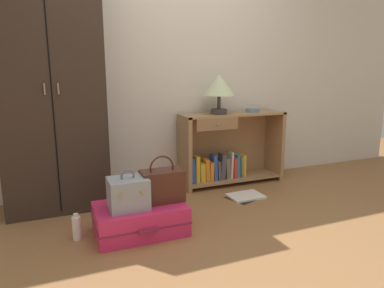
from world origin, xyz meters
name	(u,v)px	position (x,y,z in m)	size (l,w,h in m)	color
ground_plane	(227,246)	(0.00, 0.00, 0.00)	(9.00, 9.00, 0.00)	olive
back_wall	(160,61)	(0.00, 1.50, 1.30)	(6.40, 0.10, 2.60)	silver
wardrobe	(51,87)	(-1.06, 1.20, 1.07)	(0.85, 0.47, 2.14)	#33261E
bookshelf	(227,151)	(0.66, 1.27, 0.36)	(1.14, 0.35, 0.77)	#A37A51
table_lamp	(219,86)	(0.54, 1.24, 1.05)	(0.33, 0.33, 0.41)	#3D3838
bowl	(252,110)	(0.95, 1.25, 0.79)	(0.14, 0.14, 0.04)	slate
suitcase_large	(140,219)	(-0.51, 0.44, 0.11)	(0.67, 0.46, 0.22)	#DB2860
train_case	(128,193)	(-0.60, 0.41, 0.34)	(0.28, 0.24, 0.30)	#8E99A3
handbag	(162,185)	(-0.33, 0.45, 0.35)	(0.32, 0.18, 0.36)	#472319
bottle	(77,227)	(-0.97, 0.51, 0.09)	(0.06, 0.06, 0.20)	white
open_book_on_floor	(246,196)	(0.62, 0.79, 0.01)	(0.41, 0.36, 0.02)	white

